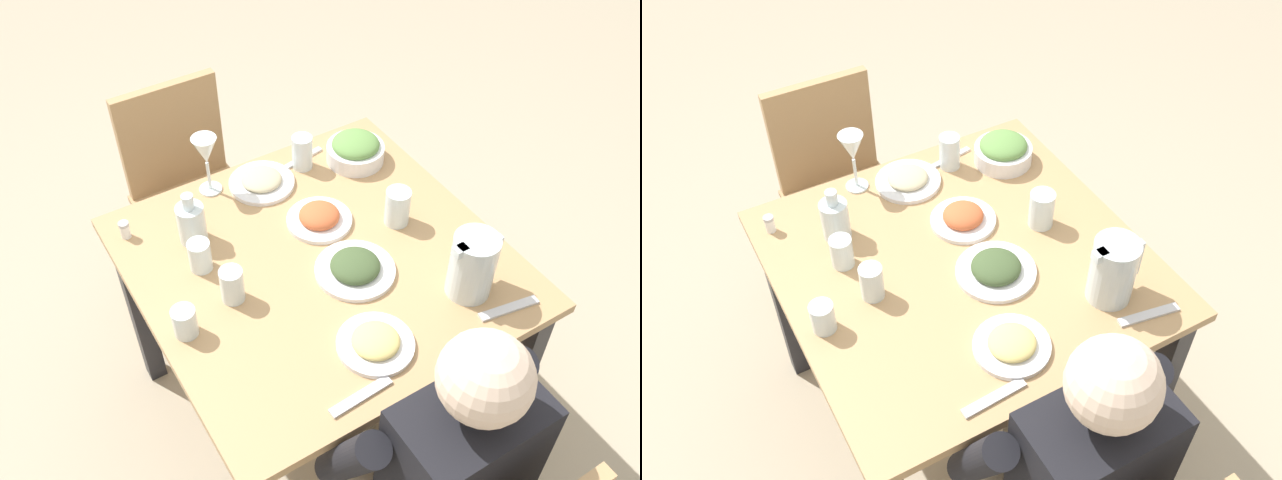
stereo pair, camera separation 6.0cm
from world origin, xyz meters
TOP-DOWN VIEW (x-y plane):
  - ground_plane at (0.00, 0.00)m, footprint 8.00×8.00m
  - dining_table at (0.00, 0.00)m, footprint 0.98×0.98m
  - chair_far at (-0.09, 0.78)m, footprint 0.40×0.40m
  - diner_near at (-0.04, -0.58)m, footprint 0.48×0.53m
  - water_pitcher at (0.28, -0.30)m, footprint 0.16×0.12m
  - salad_bowl at (0.33, 0.32)m, footprint 0.18×0.18m
  - plate_rice_curry at (0.08, 0.13)m, footprint 0.19×0.19m
  - plate_beans at (0.01, 0.36)m, footprint 0.20×0.20m
  - plate_fries at (-0.04, -0.32)m, footprint 0.20×0.20m
  - plate_dolmas at (0.06, -0.09)m, footprint 0.22×0.22m
  - water_glass_far_right at (-0.27, -0.00)m, footprint 0.06×0.06m
  - water_glass_near_right at (-0.42, -0.04)m, footprint 0.06×0.06m
  - water_glass_far_left at (0.17, 0.38)m, footprint 0.06×0.06m
  - water_glass_center at (0.27, 0.01)m, footprint 0.07×0.07m
  - water_glass_near_left at (-0.29, 0.14)m, footprint 0.06×0.06m
  - wine_glass at (-0.13, 0.43)m, footprint 0.08×0.08m
  - oil_carafe at (-0.26, 0.26)m, footprint 0.08×0.08m
  - salt_shaker at (-0.42, 0.37)m, footprint 0.03×0.03m
  - fork_near at (0.33, -0.41)m, footprint 0.17×0.05m
  - knife_near at (0.17, 0.40)m, footprint 0.19×0.05m
  - fork_far at (-0.15, -0.43)m, footprint 0.17×0.04m

SIDE VIEW (x-z plane):
  - ground_plane at x=0.00m, z-range 0.00..0.00m
  - chair_far at x=-0.09m, z-range 0.05..0.92m
  - diner_near at x=-0.04m, z-range 0.05..1.21m
  - dining_table at x=0.00m, z-range 0.26..1.02m
  - fork_near at x=0.33m, z-range 0.76..0.76m
  - knife_near at x=0.17m, z-range 0.76..0.76m
  - fork_far at x=-0.15m, z-range 0.76..0.76m
  - plate_beans at x=0.01m, z-range 0.75..0.79m
  - plate_fries at x=-0.04m, z-range 0.75..0.79m
  - plate_dolmas at x=0.06m, z-range 0.75..0.80m
  - plate_rice_curry at x=0.08m, z-range 0.75..0.80m
  - salt_shaker at x=-0.42m, z-range 0.76..0.81m
  - salad_bowl at x=0.33m, z-range 0.75..0.84m
  - water_glass_near_right at x=-0.42m, z-range 0.76..0.84m
  - water_glass_near_left at x=-0.29m, z-range 0.76..0.85m
  - water_glass_far_right at x=-0.27m, z-range 0.76..0.86m
  - water_glass_far_left at x=0.17m, z-range 0.76..0.87m
  - oil_carafe at x=-0.26m, z-range 0.73..0.90m
  - water_glass_center at x=0.27m, z-range 0.76..0.87m
  - water_pitcher at x=0.28m, z-range 0.76..0.95m
  - wine_glass at x=-0.13m, z-range 0.80..1.00m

